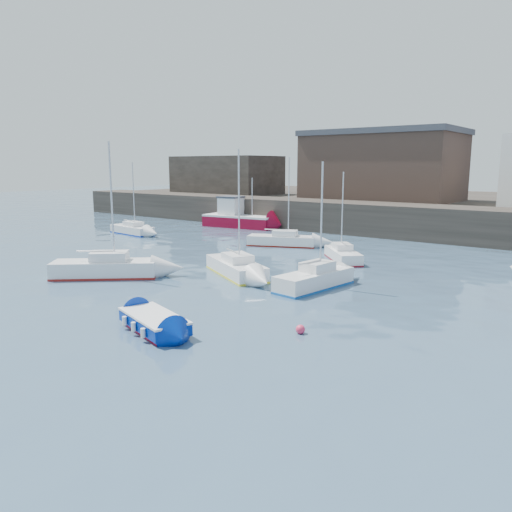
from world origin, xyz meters
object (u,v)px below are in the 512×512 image
Objects in this scene: sailboat_a at (105,268)px; blue_dinghy at (154,322)px; fishing_boat at (238,217)px; sailboat_b at (236,267)px; sailboat_c at (315,279)px; sailboat_e at (132,229)px; buoy_far at (336,276)px; sailboat_h at (282,240)px; buoy_near at (116,276)px; buoy_mid at (300,333)px; sailboat_f at (343,255)px.

blue_dinghy is at bearing -26.32° from sailboat_a.
fishing_boat is at bearing 123.80° from blue_dinghy.
sailboat_c is at bearing 0.53° from sailboat_b.
sailboat_e is 15.93× the size of buoy_far.
sailboat_a reaches higher than sailboat_b.
sailboat_h reaches higher than blue_dinghy.
sailboat_e is at bearing -169.73° from sailboat_h.
buoy_mid is (14.53, -2.15, 0.00)m from buoy_near.
sailboat_c reaches higher than fishing_boat.
sailboat_f reaches higher than fishing_boat.
sailboat_b reaches higher than sailboat_h.
fishing_boat is 11.63m from sailboat_e.
sailboat_b reaches higher than buoy_far.
sailboat_a reaches higher than fishing_boat.
sailboat_e reaches higher than blue_dinghy.
sailboat_c is 15.77× the size of buoy_far.
sailboat_c reaches higher than buoy_near.
buoy_far is at bearing -66.61° from sailboat_f.
sailboat_c is at bearing 116.57° from buoy_mid.
sailboat_b is at bearing -179.47° from sailboat_c.
fishing_boat is at bearing 129.07° from sailboat_b.
sailboat_h reaches higher than sailboat_f.
sailboat_f is at bearing 111.73° from buoy_mid.
blue_dinghy is 10.88m from sailboat_b.
blue_dinghy is at bearing -37.28° from sailboat_e.
buoy_near is at bearing 72.55° from sailboat_a.
blue_dinghy is 13.64m from buoy_far.
sailboat_a is 1.06× the size of sailboat_b.
sailboat_c reaches higher than buoy_far.
sailboat_h is 22.01m from buoy_mid.
sailboat_f reaches higher than blue_dinghy.
sailboat_a reaches higher than buoy_mid.
buoy_far reaches higher than buoy_near.
fishing_boat is (-19.33, 28.88, 0.64)m from blue_dinghy.
fishing_boat is 1.15× the size of sailboat_h.
sailboat_a is at bearing -123.41° from sailboat_f.
buoy_mid is (4.83, 3.34, -0.39)m from blue_dinghy.
sailboat_e is at bearing 138.20° from buoy_near.
sailboat_c reaches higher than blue_dinghy.
sailboat_f is at bearing 56.59° from sailboat_a.
sailboat_b is at bearing -110.08° from sailboat_f.
sailboat_h is (-9.64, 10.93, -0.05)m from sailboat_c.
sailboat_c is 8.47m from sailboat_f.
blue_dinghy is 0.64× the size of sailboat_f.
buoy_far is (24.83, -4.62, -0.45)m from sailboat_e.
buoy_far is at bearing -39.36° from sailboat_h.
blue_dinghy is 30.08m from sailboat_e.
blue_dinghy reaches higher than buoy_near.
sailboat_h is (-7.10, 2.85, 0.04)m from sailboat_f.
sailboat_c is (5.51, 0.05, 0.03)m from sailboat_b.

